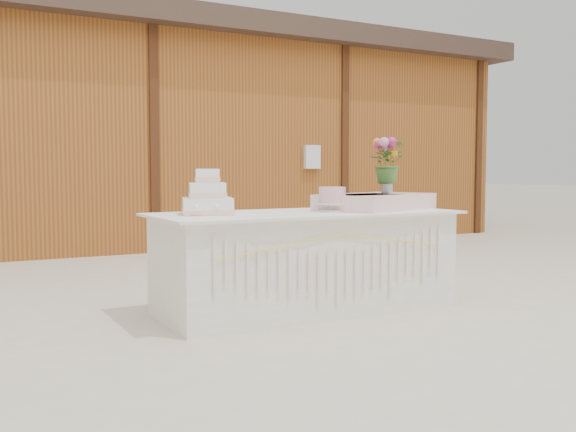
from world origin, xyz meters
The scene contains 9 objects.
ground centered at (0.00, 0.00, 0.00)m, with size 80.00×80.00×0.00m, color beige.
barn centered at (-0.01, 5.99, 1.68)m, with size 12.60×4.60×3.30m.
cake_table centered at (0.00, 0.00, 0.39)m, with size 2.40×1.00×0.77m.
wedding_cake centered at (-0.78, 0.11, 0.88)m, with size 0.46×0.46×0.33m.
pink_cake_stand centered at (0.20, -0.07, 0.88)m, with size 0.27×0.27×0.19m.
satin_runner centered at (0.68, 0.02, 0.83)m, with size 1.02×0.59×0.13m, color #FFCECD.
flower_vase centered at (0.82, 0.06, 0.97)m, with size 0.10×0.10×0.13m, color silver.
bouquet centered at (0.82, 0.06, 1.21)m, with size 0.31×0.27×0.35m, color #416F2C.
loose_flowers centered at (-0.95, 0.06, 0.78)m, with size 0.15×0.36×0.02m, color pink, non-canonical shape.
Camera 1 is at (-2.50, -4.30, 1.09)m, focal length 40.00 mm.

